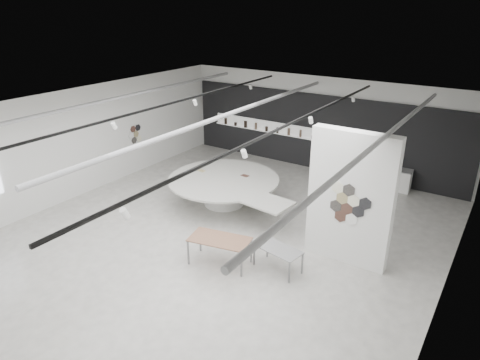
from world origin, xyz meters
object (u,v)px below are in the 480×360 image
Objects in this scene: display_island at (225,188)px; sample_table_wood at (220,241)px; kitchen_counter at (391,178)px; partition_column at (350,199)px; sample_table_stone at (278,250)px.

display_island reaches higher than sample_table_wood.
display_island is at bearing -136.16° from kitchen_counter.
partition_column is 2.74× the size of sample_table_stone.
sample_table_stone is 7.01m from kitchen_counter.
display_island is at bearing 123.04° from sample_table_wood.
partition_column is 2.27m from sample_table_stone.
partition_column is at bearing -89.16° from kitchen_counter.
sample_table_wood is at bearing -50.56° from display_island.
display_island is 3.59m from sample_table_wood.
kitchen_counter is (-0.30, 5.51, -1.39)m from partition_column.
partition_column is 5.70m from kitchen_counter.
display_island is 6.28m from kitchen_counter.
partition_column is 3.55m from sample_table_wood.
sample_table_stone is (1.42, 0.60, -0.11)m from sample_table_wood.
sample_table_wood is at bearing -143.06° from partition_column.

